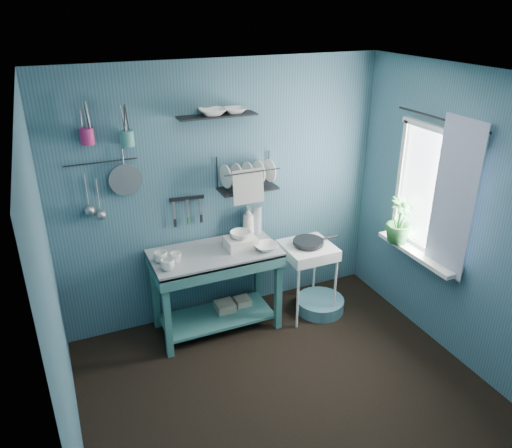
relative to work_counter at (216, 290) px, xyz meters
name	(u,v)px	position (x,y,z in m)	size (l,w,h in m)	color
floor	(292,400)	(0.22, -1.18, -0.42)	(3.20, 3.20, 0.00)	black
ceiling	(305,82)	(0.22, -1.18, 2.08)	(3.20, 3.20, 0.00)	silver
wall_back	(224,194)	(0.22, 0.32, 0.83)	(3.20, 3.20, 0.00)	#335969
wall_front	(453,412)	(0.22, -2.68, 0.83)	(3.20, 3.20, 0.00)	#335969
wall_left	(57,317)	(-1.38, -1.18, 0.83)	(3.00, 3.00, 0.00)	#335969
wall_right	(470,226)	(1.82, -1.18, 0.83)	(3.00, 3.00, 0.00)	#335969
work_counter	(216,290)	(0.00, 0.00, 0.00)	(1.18, 0.59, 0.84)	#336C69
mug_left	(168,265)	(-0.48, -0.16, 0.47)	(0.12, 0.12, 0.10)	white
mug_mid	(176,258)	(-0.38, -0.06, 0.46)	(0.10, 0.10, 0.09)	white
mug_right	(161,257)	(-0.50, 0.00, 0.47)	(0.12, 0.12, 0.10)	white
wash_tub	(241,243)	(0.25, -0.02, 0.47)	(0.28, 0.22, 0.10)	silver
tub_bowl	(241,235)	(0.25, -0.02, 0.55)	(0.20, 0.20, 0.06)	white
soap_bottle	(248,221)	(0.42, 0.20, 0.57)	(0.12, 0.12, 0.30)	silver
water_bottle	(257,219)	(0.52, 0.22, 0.56)	(0.09, 0.09, 0.28)	#ABB5BE
counter_bowl	(266,247)	(0.45, -0.15, 0.44)	(0.22, 0.22, 0.05)	white
hotplate_stand	(306,279)	(0.92, -0.11, -0.04)	(0.48, 0.48, 0.76)	white
frying_pan	(308,242)	(0.92, -0.11, 0.38)	(0.30, 0.30, 0.04)	black
knife_strip	(187,198)	(-0.15, 0.29, 0.86)	(0.32, 0.02, 0.03)	black
dish_rack	(248,173)	(0.42, 0.19, 1.06)	(0.55, 0.24, 0.32)	black
upper_shelf	(217,116)	(0.14, 0.22, 1.61)	(0.70, 0.18, 0.01)	black
shelf_bowl_left	(212,118)	(0.10, 0.22, 1.60)	(0.23, 0.23, 0.06)	white
shelf_bowl_right	(234,109)	(0.30, 0.22, 1.66)	(0.20, 0.20, 0.05)	white
utensil_cup_magenta	(87,136)	(-0.95, 0.24, 1.54)	(0.11, 0.11, 0.13)	#B12063
utensil_cup_teal	(127,138)	(-0.64, 0.24, 1.49)	(0.11, 0.11, 0.13)	teal
colander	(125,180)	(-0.69, 0.27, 1.12)	(0.28, 0.28, 0.03)	#919499
ladle_outer	(86,191)	(-1.02, 0.28, 1.07)	(0.01, 0.01, 0.30)	#919499
ladle_inner	(98,196)	(-0.93, 0.28, 1.01)	(0.01, 0.01, 0.30)	#919499
hook_rail	(101,162)	(-0.87, 0.29, 1.30)	(0.01, 0.01, 0.60)	black
window_glass	(433,192)	(1.81, -0.73, 0.98)	(1.10, 1.10, 0.00)	white
windowsill	(417,253)	(1.72, -0.73, 0.39)	(0.16, 0.95, 0.04)	white
curtain	(453,199)	(1.74, -1.03, 1.03)	(1.35, 1.35, 0.00)	silver
curtain_rod	(441,119)	(1.76, -0.73, 1.63)	(0.02, 0.02, 1.05)	black
potted_plant	(399,221)	(1.67, -0.50, 0.63)	(0.25, 0.25, 0.44)	#2B6C30
storage_tin_large	(225,312)	(0.10, 0.05, -0.31)	(0.18, 0.18, 0.22)	tan
storage_tin_small	(243,307)	(0.30, 0.08, -0.32)	(0.15, 0.15, 0.20)	tan
floor_basin	(320,304)	(1.07, -0.15, -0.35)	(0.49, 0.49, 0.13)	teal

